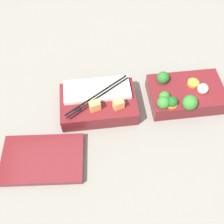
# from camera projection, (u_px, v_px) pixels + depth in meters

# --- Properties ---
(ground_plane) EXTENTS (3.00, 3.00, 0.00)m
(ground_plane) POSITION_uv_depth(u_px,v_px,m) (142.00, 103.00, 0.80)
(ground_plane) COLOR slate
(bento_tray_vegetable) EXTENTS (0.22, 0.14, 0.08)m
(bento_tray_vegetable) POSITION_uv_depth(u_px,v_px,m) (185.00, 95.00, 0.78)
(bento_tray_vegetable) COLOR maroon
(bento_tray_vegetable) RESTS_ON ground_plane
(bento_tray_rice) EXTENTS (0.22, 0.14, 0.08)m
(bento_tray_rice) POSITION_uv_depth(u_px,v_px,m) (98.00, 103.00, 0.76)
(bento_tray_rice) COLOR maroon
(bento_tray_rice) RESTS_ON ground_plane
(bento_lid) EXTENTS (0.22, 0.15, 0.02)m
(bento_lid) POSITION_uv_depth(u_px,v_px,m) (43.00, 159.00, 0.69)
(bento_lid) COLOR maroon
(bento_lid) RESTS_ON ground_plane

